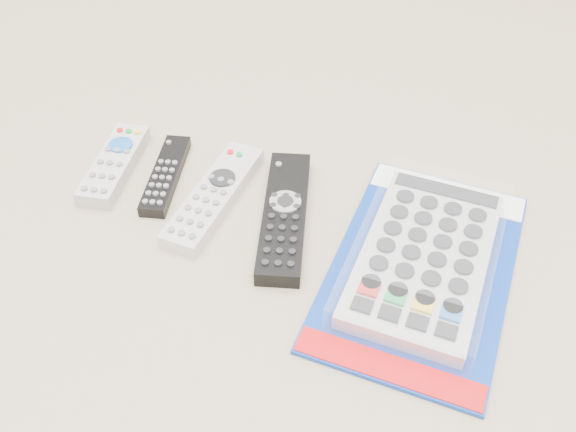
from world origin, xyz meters
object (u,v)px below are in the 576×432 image
(remote_large_black, at_px, (285,215))
(remote_silver_dvd, at_px, (214,196))
(remote_slim_black, at_px, (166,175))
(jumbo_remote_packaged, at_px, (425,256))
(remote_small_grey, at_px, (114,164))

(remote_large_black, bearing_deg, remote_silver_dvd, 163.07)
(remote_slim_black, xyz_separation_m, remote_large_black, (0.18, -0.03, 0.00))
(remote_large_black, relative_size, jumbo_remote_packaged, 0.65)
(remote_small_grey, relative_size, remote_slim_black, 1.03)
(remote_small_grey, distance_m, jumbo_remote_packaged, 0.45)
(remote_slim_black, xyz_separation_m, remote_silver_dvd, (0.08, -0.02, 0.00))
(remote_large_black, bearing_deg, remote_small_grey, 161.28)
(remote_small_grey, height_order, remote_slim_black, remote_small_grey)
(remote_small_grey, xyz_separation_m, remote_slim_black, (0.08, 0.00, -0.00))
(remote_small_grey, height_order, remote_large_black, same)
(remote_small_grey, bearing_deg, remote_large_black, -12.97)
(remote_slim_black, distance_m, remote_large_black, 0.19)
(remote_small_grey, bearing_deg, remote_silver_dvd, -14.11)
(remote_silver_dvd, bearing_deg, remote_small_grey, 177.95)
(remote_silver_dvd, height_order, jumbo_remote_packaged, jumbo_remote_packaged)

